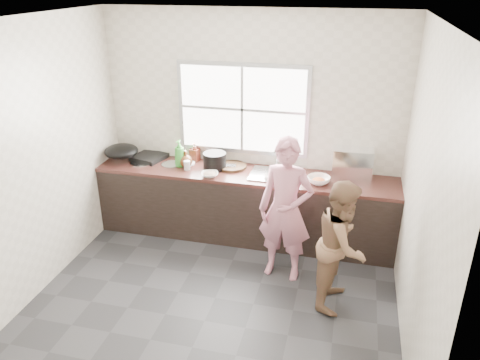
% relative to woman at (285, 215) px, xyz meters
% --- Properties ---
extents(floor, '(3.60, 3.20, 0.01)m').
position_rel_woman_xyz_m(floor, '(-0.60, -0.60, -0.74)').
color(floor, '#28282B').
rests_on(floor, ground).
extents(ceiling, '(3.60, 3.20, 0.01)m').
position_rel_woman_xyz_m(ceiling, '(-0.60, -0.60, 1.97)').
color(ceiling, silver).
rests_on(ceiling, wall_back).
extents(wall_back, '(3.60, 0.01, 2.70)m').
position_rel_woman_xyz_m(wall_back, '(-0.60, 1.01, 0.62)').
color(wall_back, beige).
rests_on(wall_back, ground).
extents(wall_left, '(0.01, 3.20, 2.70)m').
position_rel_woman_xyz_m(wall_left, '(-2.41, -0.60, 0.62)').
color(wall_left, silver).
rests_on(wall_left, ground).
extents(wall_right, '(0.01, 3.20, 2.70)m').
position_rel_woman_xyz_m(wall_right, '(1.20, -0.60, 0.62)').
color(wall_right, beige).
rests_on(wall_right, ground).
extents(wall_front, '(3.60, 0.01, 2.70)m').
position_rel_woman_xyz_m(wall_front, '(-0.60, -2.20, 0.62)').
color(wall_front, beige).
rests_on(wall_front, ground).
extents(cabinet, '(3.60, 0.62, 0.82)m').
position_rel_woman_xyz_m(cabinet, '(-0.60, 0.69, -0.32)').
color(cabinet, black).
rests_on(cabinet, floor).
extents(countertop, '(3.60, 0.64, 0.04)m').
position_rel_woman_xyz_m(countertop, '(-0.60, 0.69, 0.11)').
color(countertop, '#391C17').
rests_on(countertop, cabinet).
extents(sink, '(0.55, 0.45, 0.02)m').
position_rel_woman_xyz_m(sink, '(-0.25, 0.69, 0.13)').
color(sink, silver).
rests_on(sink, countertop).
extents(faucet, '(0.02, 0.02, 0.30)m').
position_rel_woman_xyz_m(faucet, '(-0.25, 0.89, 0.28)').
color(faucet, silver).
rests_on(faucet, countertop).
extents(window_frame, '(1.60, 0.05, 1.10)m').
position_rel_woman_xyz_m(window_frame, '(-0.70, 0.99, 0.82)').
color(window_frame, '#9EA0A5').
rests_on(window_frame, wall_back).
extents(window_glazing, '(1.50, 0.01, 1.00)m').
position_rel_woman_xyz_m(window_glazing, '(-0.70, 0.97, 0.82)').
color(window_glazing, white).
rests_on(window_glazing, window_frame).
extents(woman, '(0.57, 0.41, 1.46)m').
position_rel_woman_xyz_m(woman, '(0.00, 0.00, 0.00)').
color(woman, '#C37589').
rests_on(woman, floor).
extents(person_side, '(0.59, 0.71, 1.31)m').
position_rel_woman_xyz_m(person_side, '(0.60, -0.33, -0.08)').
color(person_side, brown).
rests_on(person_side, floor).
extents(cutting_board, '(0.40, 0.40, 0.03)m').
position_rel_woman_xyz_m(cutting_board, '(-0.79, 0.80, 0.15)').
color(cutting_board, black).
rests_on(cutting_board, countertop).
extents(cleaver, '(0.19, 0.13, 0.01)m').
position_rel_woman_xyz_m(cleaver, '(-0.82, 0.77, 0.17)').
color(cleaver, '#A4A5AA').
rests_on(cleaver, cutting_board).
extents(bowl_mince, '(0.24, 0.24, 0.05)m').
position_rel_woman_xyz_m(bowl_mince, '(-0.97, 0.48, 0.15)').
color(bowl_mince, white).
rests_on(bowl_mince, countertop).
extents(bowl_crabs, '(0.25, 0.25, 0.07)m').
position_rel_woman_xyz_m(bowl_crabs, '(0.28, 0.59, 0.16)').
color(bowl_crabs, white).
rests_on(bowl_crabs, countertop).
extents(bowl_held, '(0.20, 0.20, 0.06)m').
position_rel_woman_xyz_m(bowl_held, '(-0.27, 0.59, 0.16)').
color(bowl_held, white).
rests_on(bowl_held, countertop).
extents(black_pot, '(0.37, 0.37, 0.20)m').
position_rel_woman_xyz_m(black_pot, '(-0.98, 0.73, 0.23)').
color(black_pot, black).
rests_on(black_pot, countertop).
extents(plate_food, '(0.29, 0.29, 0.02)m').
position_rel_woman_xyz_m(plate_food, '(-1.38, 0.79, 0.14)').
color(plate_food, white).
rests_on(plate_food, countertop).
extents(bottle_green, '(0.14, 0.14, 0.33)m').
position_rel_woman_xyz_m(bottle_green, '(-1.42, 0.70, 0.30)').
color(bottle_green, '#30892C').
rests_on(bottle_green, countertop).
extents(bottle_brown_tall, '(0.12, 0.12, 0.21)m').
position_rel_woman_xyz_m(bottle_brown_tall, '(-1.30, 0.92, 0.24)').
color(bottle_brown_tall, '#4A1C12').
rests_on(bottle_brown_tall, countertop).
extents(bottle_brown_short, '(0.19, 0.19, 0.19)m').
position_rel_woman_xyz_m(bottle_brown_short, '(-1.35, 0.71, 0.22)').
color(bottle_brown_short, '#4B2912').
rests_on(bottle_brown_short, countertop).
extents(glass_jar, '(0.10, 0.10, 0.11)m').
position_rel_woman_xyz_m(glass_jar, '(-1.30, 0.62, 0.18)').
color(glass_jar, silver).
rests_on(glass_jar, countertop).
extents(burner, '(0.45, 0.45, 0.06)m').
position_rel_woman_xyz_m(burner, '(-1.89, 0.83, 0.16)').
color(burner, black).
rests_on(burner, countertop).
extents(wok, '(0.45, 0.45, 0.16)m').
position_rel_woman_xyz_m(wok, '(-2.18, 0.67, 0.27)').
color(wok, black).
rests_on(wok, burner).
extents(dish_rack, '(0.47, 0.34, 0.34)m').
position_rel_woman_xyz_m(dish_rack, '(0.63, 0.92, 0.30)').
color(dish_rack, white).
rests_on(dish_rack, countertop).
extents(pot_lid_left, '(0.36, 0.36, 0.01)m').
position_rel_woman_xyz_m(pot_lid_left, '(-1.92, 0.67, 0.14)').
color(pot_lid_left, silver).
rests_on(pot_lid_left, countertop).
extents(pot_lid_right, '(0.29, 0.29, 0.01)m').
position_rel_woman_xyz_m(pot_lid_right, '(-1.55, 0.72, 0.13)').
color(pot_lid_right, silver).
rests_on(pot_lid_right, countertop).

